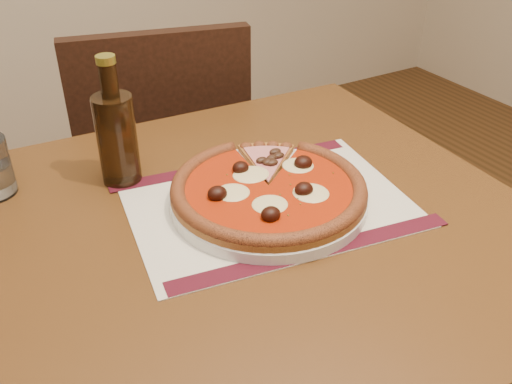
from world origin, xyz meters
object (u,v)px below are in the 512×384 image
plate (268,198)px  bottle (117,135)px  pizza (269,188)px  chair_far (163,163)px  table (262,266)px

plate → bottle: size_ratio=1.43×
pizza → chair_far: bearing=84.8°
table → pizza: bearing=41.4°
table → bottle: 0.32m
table → bottle: bottle is taller
pizza → bottle: size_ratio=1.41×
plate → table: bearing=-138.5°
chair_far → pizza: bearing=98.4°
plate → pizza: (-0.00, -0.00, 0.02)m
plate → bottle: 0.26m
chair_far → pizza: size_ratio=2.90×
bottle → chair_far: bearing=62.4°
plate → pizza: size_ratio=1.01×
table → plate: size_ratio=2.73×
chair_far → pizza: chair_far is taller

